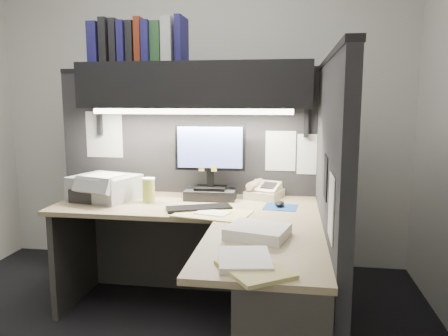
{
  "coord_description": "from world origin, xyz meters",
  "views": [
    {
      "loc": [
        0.77,
        -2.16,
        1.4
      ],
      "look_at": [
        0.36,
        0.51,
        0.98
      ],
      "focal_mm": 35.0,
      "sensor_mm": 36.0,
      "label": 1
    }
  ],
  "objects_px": {
    "notebook_stack": "(99,194)",
    "monitor": "(210,169)",
    "desk": "(222,283)",
    "printer": "(105,187)",
    "coffee_cup": "(149,191)",
    "telephone": "(265,192)",
    "overhead_shelf": "(195,85)",
    "keyboard": "(199,208)"
  },
  "relations": [
    {
      "from": "overhead_shelf",
      "to": "monitor",
      "type": "relative_size",
      "value": 3.01
    },
    {
      "from": "desk",
      "to": "keyboard",
      "type": "height_order",
      "value": "keyboard"
    },
    {
      "from": "desk",
      "to": "keyboard",
      "type": "xyz_separation_m",
      "value": [
        -0.21,
        0.42,
        0.3
      ]
    },
    {
      "from": "overhead_shelf",
      "to": "telephone",
      "type": "bearing_deg",
      "value": 6.84
    },
    {
      "from": "keyboard",
      "to": "coffee_cup",
      "type": "relative_size",
      "value": 2.6
    },
    {
      "from": "printer",
      "to": "notebook_stack",
      "type": "relative_size",
      "value": 1.34
    },
    {
      "from": "overhead_shelf",
      "to": "monitor",
      "type": "bearing_deg",
      "value": -16.04
    },
    {
      "from": "overhead_shelf",
      "to": "coffee_cup",
      "type": "height_order",
      "value": "overhead_shelf"
    },
    {
      "from": "desk",
      "to": "coffee_cup",
      "type": "xyz_separation_m",
      "value": [
        -0.58,
        0.57,
        0.36
      ]
    },
    {
      "from": "notebook_stack",
      "to": "overhead_shelf",
      "type": "bearing_deg",
      "value": 16.33
    },
    {
      "from": "keyboard",
      "to": "coffee_cup",
      "type": "xyz_separation_m",
      "value": [
        -0.37,
        0.15,
        0.07
      ]
    },
    {
      "from": "desk",
      "to": "notebook_stack",
      "type": "bearing_deg",
      "value": 148.77
    },
    {
      "from": "overhead_shelf",
      "to": "coffee_cup",
      "type": "xyz_separation_m",
      "value": [
        -0.28,
        -0.19,
        -0.69
      ]
    },
    {
      "from": "desk",
      "to": "overhead_shelf",
      "type": "relative_size",
      "value": 1.1
    },
    {
      "from": "overhead_shelf",
      "to": "keyboard",
      "type": "distance_m",
      "value": 0.83
    },
    {
      "from": "overhead_shelf",
      "to": "printer",
      "type": "distance_m",
      "value": 0.93
    },
    {
      "from": "desk",
      "to": "notebook_stack",
      "type": "distance_m",
      "value": 1.14
    },
    {
      "from": "monitor",
      "to": "telephone",
      "type": "distance_m",
      "value": 0.41
    },
    {
      "from": "desk",
      "to": "coffee_cup",
      "type": "height_order",
      "value": "coffee_cup"
    },
    {
      "from": "keyboard",
      "to": "coffee_cup",
      "type": "bearing_deg",
      "value": 135.8
    },
    {
      "from": "overhead_shelf",
      "to": "monitor",
      "type": "xyz_separation_m",
      "value": [
        0.11,
        -0.03,
        -0.56
      ]
    },
    {
      "from": "desk",
      "to": "monitor",
      "type": "relative_size",
      "value": 3.3
    },
    {
      "from": "monitor",
      "to": "coffee_cup",
      "type": "xyz_separation_m",
      "value": [
        -0.39,
        -0.16,
        -0.13
      ]
    },
    {
      "from": "monitor",
      "to": "keyboard",
      "type": "height_order",
      "value": "monitor"
    },
    {
      "from": "printer",
      "to": "coffee_cup",
      "type": "bearing_deg",
      "value": 8.86
    },
    {
      "from": "monitor",
      "to": "notebook_stack",
      "type": "xyz_separation_m",
      "value": [
        -0.74,
        -0.15,
        -0.16
      ]
    },
    {
      "from": "desk",
      "to": "coffee_cup",
      "type": "bearing_deg",
      "value": 135.82
    },
    {
      "from": "monitor",
      "to": "coffee_cup",
      "type": "distance_m",
      "value": 0.44
    },
    {
      "from": "keyboard",
      "to": "printer",
      "type": "height_order",
      "value": "printer"
    },
    {
      "from": "telephone",
      "to": "coffee_cup",
      "type": "relative_size",
      "value": 1.51
    },
    {
      "from": "desk",
      "to": "telephone",
      "type": "xyz_separation_m",
      "value": [
        0.17,
        0.81,
        0.33
      ]
    },
    {
      "from": "overhead_shelf",
      "to": "keyboard",
      "type": "xyz_separation_m",
      "value": [
        0.09,
        -0.33,
        -0.76
      ]
    },
    {
      "from": "desk",
      "to": "overhead_shelf",
      "type": "bearing_deg",
      "value": 111.79
    },
    {
      "from": "desk",
      "to": "telephone",
      "type": "bearing_deg",
      "value": 77.95
    },
    {
      "from": "notebook_stack",
      "to": "monitor",
      "type": "bearing_deg",
      "value": 11.78
    },
    {
      "from": "monitor",
      "to": "notebook_stack",
      "type": "height_order",
      "value": "monitor"
    },
    {
      "from": "keyboard",
      "to": "monitor",
      "type": "bearing_deg",
      "value": 63.89
    },
    {
      "from": "overhead_shelf",
      "to": "telephone",
      "type": "relative_size",
      "value": 6.69
    },
    {
      "from": "overhead_shelf",
      "to": "printer",
      "type": "xyz_separation_m",
      "value": [
        -0.61,
        -0.14,
        -0.69
      ]
    },
    {
      "from": "notebook_stack",
      "to": "coffee_cup",
      "type": "bearing_deg",
      "value": -0.23
    },
    {
      "from": "monitor",
      "to": "telephone",
      "type": "xyz_separation_m",
      "value": [
        0.37,
        0.09,
        -0.16
      ]
    },
    {
      "from": "desk",
      "to": "printer",
      "type": "bearing_deg",
      "value": 146.0
    }
  ]
}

